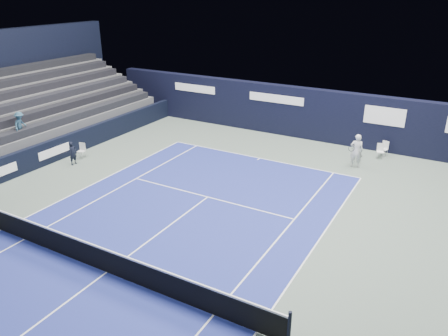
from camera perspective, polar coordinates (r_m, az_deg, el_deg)
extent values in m
plane|color=#536358|center=(16.51, -10.26, -9.71)|extent=(48.00, 48.00, 0.00)
cube|color=navy|center=(15.31, -15.09, -13.03)|extent=(10.97, 23.77, 0.01)
cube|color=silver|center=(25.74, 20.13, 2.31)|extent=(0.44, 0.43, 0.04)
cube|color=silver|center=(25.81, 20.35, 2.87)|extent=(0.36, 0.12, 0.44)
cylinder|color=silver|center=(25.87, 20.53, 1.90)|extent=(0.02, 0.02, 0.39)
cylinder|color=silver|center=(25.99, 19.90, 2.08)|extent=(0.02, 0.02, 0.39)
cylinder|color=silver|center=(25.61, 20.25, 1.73)|extent=(0.02, 0.02, 0.39)
cylinder|color=silver|center=(25.73, 19.62, 1.91)|extent=(0.02, 0.02, 0.39)
cube|color=white|center=(25.80, 20.39, 3.03)|extent=(0.31, 0.14, 0.28)
cube|color=white|center=(25.28, 19.74, 2.00)|extent=(0.45, 0.44, 0.03)
cube|color=white|center=(25.37, 19.76, 2.60)|extent=(0.35, 0.14, 0.43)
cylinder|color=white|center=(25.51, 19.99, 1.68)|extent=(0.02, 0.02, 0.38)
cylinder|color=white|center=(25.46, 19.30, 1.74)|extent=(0.02, 0.02, 0.38)
cylinder|color=white|center=(25.24, 20.07, 1.45)|extent=(0.02, 0.02, 0.38)
cylinder|color=white|center=(25.19, 19.37, 1.50)|extent=(0.02, 0.02, 0.38)
cube|color=silver|center=(25.14, -18.14, 2.09)|extent=(0.44, 0.42, 0.03)
cube|color=silver|center=(25.19, -18.00, 2.70)|extent=(0.36, 0.11, 0.44)
cylinder|color=silver|center=(25.23, -17.61, 1.77)|extent=(0.02, 0.02, 0.38)
cylinder|color=silver|center=(25.40, -18.21, 1.83)|extent=(0.02, 0.02, 0.38)
cylinder|color=silver|center=(25.00, -17.98, 1.53)|extent=(0.02, 0.02, 0.38)
cylinder|color=silver|center=(25.17, -18.57, 1.60)|extent=(0.02, 0.02, 0.38)
imported|color=black|center=(24.26, -19.15, 1.84)|extent=(0.32, 0.47, 1.26)
cube|color=white|center=(24.03, 4.71, 1.30)|extent=(10.97, 0.06, 0.00)
cube|color=white|center=(12.76, 4.28, -20.60)|extent=(0.06, 23.77, 0.00)
cube|color=white|center=(19.13, -27.13, -7.22)|extent=(0.06, 23.77, 0.00)
cube|color=white|center=(13.23, -1.38, -18.64)|extent=(0.06, 23.77, 0.00)
cube|color=white|center=(18.10, -24.64, -8.47)|extent=(0.06, 23.77, 0.00)
cube|color=white|center=(19.60, -2.14, -3.80)|extent=(8.23, 0.06, 0.00)
cube|color=white|center=(15.31, -15.09, -13.01)|extent=(0.06, 12.80, 0.00)
cube|color=white|center=(23.90, 4.56, 1.18)|extent=(0.06, 0.30, 0.00)
cylinder|color=black|center=(12.15, 8.51, -20.06)|extent=(0.10, 0.10, 1.10)
cube|color=black|center=(15.06, -15.26, -11.62)|extent=(12.80, 0.03, 0.86)
cube|color=white|center=(14.81, -15.44, -10.17)|extent=(12.80, 0.05, 0.06)
cube|color=black|center=(27.61, 8.92, 7.31)|extent=(26.00, 0.60, 3.10)
cube|color=silver|center=(30.25, -3.86, 10.34)|extent=(3.20, 0.02, 0.50)
cube|color=silver|center=(27.49, 6.80, 8.98)|extent=(3.60, 0.02, 0.50)
cube|color=silver|center=(25.83, 20.23, 6.38)|extent=(2.20, 0.02, 1.00)
cube|color=black|center=(25.07, -21.53, 2.10)|extent=(0.30, 22.00, 1.20)
cube|color=silver|center=(24.95, -21.28, 2.03)|extent=(0.02, 2.00, 0.45)
cube|color=#464648|center=(26.04, -20.79, 3.47)|extent=(0.90, 16.00, 1.65)
cube|color=#454547|center=(26.65, -22.12, 4.20)|extent=(0.90, 16.00, 2.10)
cube|color=#47474A|center=(27.27, -23.40, 4.91)|extent=(0.90, 16.00, 2.55)
cube|color=#505153|center=(27.92, -24.61, 5.57)|extent=(0.90, 16.00, 3.00)
cube|color=#4E4E50|center=(28.58, -25.78, 6.21)|extent=(0.90, 16.00, 3.45)
cube|color=#515153|center=(29.26, -26.89, 6.81)|extent=(0.90, 16.00, 3.90)
cube|color=black|center=(25.74, -21.10, 5.62)|extent=(0.63, 15.20, 0.40)
cube|color=black|center=(26.31, -22.52, 6.78)|extent=(0.63, 15.20, 0.40)
cube|color=black|center=(26.91, -23.88, 7.89)|extent=(0.63, 15.20, 0.40)
cube|color=black|center=(27.53, -25.19, 8.94)|extent=(0.63, 15.20, 0.40)
cube|color=black|center=(28.17, -26.45, 9.95)|extent=(0.63, 15.20, 0.40)
imported|color=#26465A|center=(24.38, -25.07, 5.19)|extent=(0.75, 0.95, 1.29)
imported|color=silver|center=(23.55, 16.92, 2.19)|extent=(0.73, 0.57, 1.78)
cylinder|color=black|center=(23.25, 16.43, 2.41)|extent=(0.03, 0.29, 0.13)
torus|color=black|center=(22.99, 16.30, 2.46)|extent=(0.30, 0.13, 0.29)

